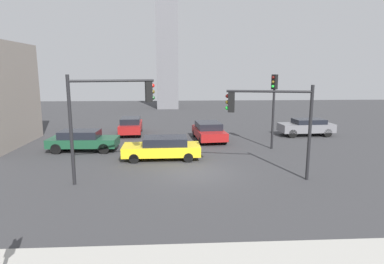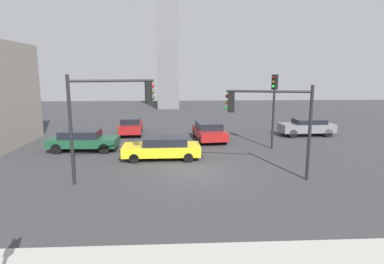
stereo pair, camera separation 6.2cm
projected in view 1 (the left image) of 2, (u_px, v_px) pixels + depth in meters
The scene contains 10 objects.
ground_plane at pixel (194, 172), 17.65m from camera, with size 87.42×87.42×0.00m, color #38383A.
traffic_light_0 at pixel (274, 98), 22.39m from camera, with size 0.48×0.45×5.14m.
traffic_light_1 at pixel (269, 112), 16.17m from camera, with size 4.13×1.08×4.71m.
traffic_light_2 at pixel (111, 106), 15.67m from camera, with size 3.95×1.27×5.21m.
car_0 at pixel (209, 131), 25.72m from camera, with size 2.45×4.60×1.41m.
car_1 at pixel (131, 126), 28.06m from camera, with size 2.03×4.23×1.48m.
car_2 at pixel (307, 127), 27.58m from camera, with size 4.52×2.08×1.42m.
car_3 at pixel (83, 140), 22.27m from camera, with size 4.62×2.06×1.41m.
car_4 at pixel (163, 148), 20.22m from camera, with size 4.75×2.02×1.38m.
skyline_tower at pixel (167, 24), 46.19m from camera, with size 3.05×3.05×23.72m, color slate.
Camera 1 is at (-1.06, -16.92, 5.36)m, focal length 30.72 mm.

